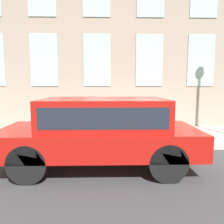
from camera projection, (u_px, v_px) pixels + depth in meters
The scene contains 6 objects.
ground_plane at pixel (130, 150), 6.54m from camera, with size 80.00×80.00×0.00m, color #38383A.
sidewalk at pixel (126, 136), 7.99m from camera, with size 2.94×60.00×0.16m.
building_facade at pixel (123, 38), 9.11m from camera, with size 0.33×40.00×7.81m.
fire_hydrant at pixel (126, 129), 7.16m from camera, with size 0.36×0.46×0.69m.
person at pixel (99, 116), 7.60m from camera, with size 0.29×0.19×1.21m.
parked_truck_red_near at pixel (102, 127), 5.11m from camera, with size 1.88×4.54×1.65m.
Camera 1 is at (-6.33, 0.69, 1.97)m, focal length 35.00 mm.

